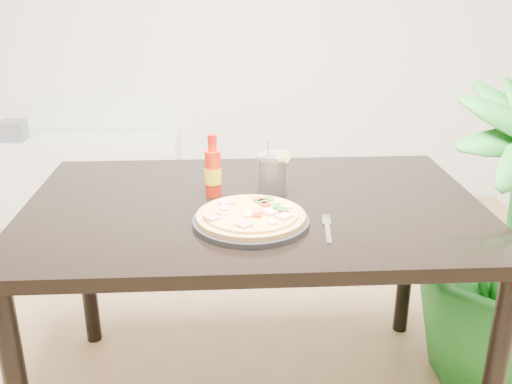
{
  "coord_description": "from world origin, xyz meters",
  "views": [
    {
      "loc": [
        0.19,
        -1.25,
        1.41
      ],
      "look_at": [
        0.27,
        0.26,
        0.83
      ],
      "focal_mm": 40.0,
      "sensor_mm": 36.0,
      "label": 1
    }
  ],
  "objects": [
    {
      "name": "fork",
      "position": [
        0.47,
        0.17,
        0.75
      ],
      "size": [
        0.04,
        0.19,
        0.0
      ],
      "rotation": [
        0.0,
        0.0,
        -0.12
      ],
      "color": "silver",
      "rests_on": "dining_table"
    },
    {
      "name": "cola_cup",
      "position": [
        0.34,
        0.46,
        0.81
      ],
      "size": [
        0.1,
        0.1,
        0.19
      ],
      "rotation": [
        0.0,
        0.0,
        -0.18
      ],
      "color": "black",
      "rests_on": "dining_table"
    },
    {
      "name": "plant_pot",
      "position": [
        1.16,
        0.46,
        0.11
      ],
      "size": [
        0.28,
        0.28,
        0.22
      ],
      "primitive_type": "cylinder",
      "color": "brown",
      "rests_on": "ground"
    },
    {
      "name": "pizza",
      "position": [
        0.26,
        0.21,
        0.78
      ],
      "size": [
        0.31,
        0.31,
        0.03
      ],
      "color": "tan",
      "rests_on": "plate"
    },
    {
      "name": "plate",
      "position": [
        0.26,
        0.21,
        0.76
      ],
      "size": [
        0.33,
        0.33,
        0.02
      ],
      "primitive_type": "cylinder",
      "color": "black",
      "rests_on": "dining_table"
    },
    {
      "name": "houseplant",
      "position": [
        1.16,
        0.46,
        0.54
      ],
      "size": [
        0.82,
        0.82,
        1.08
      ],
      "primitive_type": "imported",
      "rotation": [
        0.0,
        0.0,
        0.52
      ],
      "color": "#1E7222",
      "rests_on": "ground"
    },
    {
      "name": "cd_stack",
      "position": [
        -1.05,
        2.05,
        0.56
      ],
      "size": [
        0.14,
        0.12,
        0.11
      ],
      "color": "slate",
      "rests_on": "media_console"
    },
    {
      "name": "dining_table",
      "position": [
        0.27,
        0.38,
        0.67
      ],
      "size": [
        1.4,
        0.9,
        0.75
      ],
      "color": "black",
      "rests_on": "ground"
    },
    {
      "name": "media_console",
      "position": [
        -0.8,
        2.07,
        0.25
      ],
      "size": [
        1.4,
        0.34,
        0.5
      ],
      "primitive_type": "cube",
      "color": "white",
      "rests_on": "ground"
    },
    {
      "name": "hot_sauce_bottle",
      "position": [
        0.15,
        0.44,
        0.83
      ],
      "size": [
        0.06,
        0.06,
        0.2
      ],
      "rotation": [
        0.0,
        0.0,
        0.15
      ],
      "color": "red",
      "rests_on": "dining_table"
    }
  ]
}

